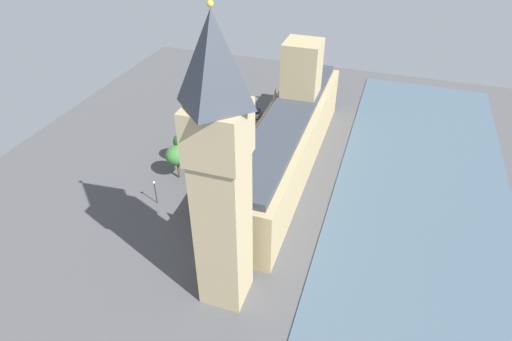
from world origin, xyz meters
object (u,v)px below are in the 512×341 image
at_px(double_decker_bus_midblock, 205,195).
at_px(pedestrian_far_end, 269,140).
at_px(pedestrian_corner, 245,179).
at_px(double_decker_bus_under_trees, 233,147).
at_px(street_lamp_opposite_hall, 155,188).
at_px(clock_tower, 220,174).
at_px(street_lamp_slot_10, 201,132).
at_px(car_silver_near_tower, 257,113).
at_px(car_yellow_cab_leading, 222,172).
at_px(car_dark_green_trailing, 249,127).
at_px(plane_tree_kerbside, 177,156).
at_px(plane_tree_by_river_gate, 183,142).
at_px(parliament_building, 289,136).

xyz_separation_m(double_decker_bus_midblock, pedestrian_far_end, (-5.64, -29.38, -1.96)).
distance_m(pedestrian_far_end, pedestrian_corner, 18.57).
relative_size(double_decker_bus_under_trees, double_decker_bus_midblock, 1.00).
relative_size(pedestrian_corner, street_lamp_opposite_hall, 0.27).
bearing_deg(clock_tower, street_lamp_slot_10, -60.65).
bearing_deg(pedestrian_corner, pedestrian_far_end, -150.59).
height_order(car_silver_near_tower, car_yellow_cab_leading, same).
height_order(double_decker_bus_under_trees, street_lamp_slot_10, street_lamp_slot_10).
bearing_deg(car_dark_green_trailing, pedestrian_corner, 103.91).
xyz_separation_m(car_silver_near_tower, pedestrian_corner, (-7.38, 31.99, -0.17)).
bearing_deg(pedestrian_corner, plane_tree_kerbside, -46.92).
distance_m(plane_tree_kerbside, street_lamp_slot_10, 14.55).
distance_m(double_decker_bus_midblock, pedestrian_far_end, 29.98).
distance_m(double_decker_bus_under_trees, pedestrian_corner, 11.45).
bearing_deg(plane_tree_by_river_gate, street_lamp_opposite_hall, 93.87).
xyz_separation_m(clock_tower, car_yellow_cab_leading, (13.76, -31.95, -24.42)).
xyz_separation_m(double_decker_bus_midblock, street_lamp_opposite_hall, (10.29, 2.96, 1.53)).
distance_m(car_dark_green_trailing, pedestrian_corner, 24.33).
relative_size(car_dark_green_trailing, double_decker_bus_midblock, 0.41).
height_order(car_silver_near_tower, street_lamp_opposite_hall, street_lamp_opposite_hall).
distance_m(clock_tower, pedestrian_corner, 40.73).
distance_m(car_yellow_cab_leading, street_lamp_slot_10, 14.95).
bearing_deg(clock_tower, double_decker_bus_under_trees, -70.56).
xyz_separation_m(car_dark_green_trailing, double_decker_bus_midblock, (-1.62, 34.11, 1.75)).
height_order(car_dark_green_trailing, street_lamp_opposite_hall, street_lamp_opposite_hall).
relative_size(double_decker_bus_midblock, street_lamp_slot_10, 1.69).
bearing_deg(street_lamp_opposite_hall, street_lamp_slot_10, -89.30).
relative_size(car_silver_near_tower, double_decker_bus_under_trees, 0.45).
relative_size(double_decker_bus_under_trees, pedestrian_corner, 6.66).
bearing_deg(street_lamp_opposite_hall, plane_tree_by_river_gate, -86.13).
distance_m(parliament_building, clock_tower, 44.98).
xyz_separation_m(parliament_building, pedestrian_far_end, (7.39, -8.50, -7.46)).
bearing_deg(pedestrian_far_end, plane_tree_by_river_gate, 156.71).
bearing_deg(car_silver_near_tower, double_decker_bus_under_trees, 89.81).
height_order(parliament_building, street_lamp_slot_10, parliament_building).
distance_m(car_silver_near_tower, plane_tree_kerbside, 36.78).
bearing_deg(pedestrian_far_end, plane_tree_kerbside, 168.11).
bearing_deg(car_dark_green_trailing, plane_tree_kerbside, 69.83).
distance_m(car_silver_near_tower, car_yellow_cab_leading, 31.58).
xyz_separation_m(pedestrian_corner, plane_tree_kerbside, (15.38, 3.51, 5.50)).
relative_size(clock_tower, plane_tree_kerbside, 5.76).
height_order(car_yellow_cab_leading, street_lamp_opposite_hall, street_lamp_opposite_hall).
bearing_deg(double_decker_bus_midblock, clock_tower, 119.12).
height_order(parliament_building, car_yellow_cab_leading, parliament_building).
bearing_deg(plane_tree_kerbside, clock_tower, 129.71).
distance_m(car_yellow_cab_leading, double_decker_bus_midblock, 11.40).
xyz_separation_m(double_decker_bus_under_trees, double_decker_bus_midblock, (-1.12, 20.03, 0.00)).
bearing_deg(double_decker_bus_under_trees, car_silver_near_tower, 89.98).
bearing_deg(plane_tree_kerbside, pedestrian_far_end, -125.30).
height_order(clock_tower, street_lamp_slot_10, clock_tower).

